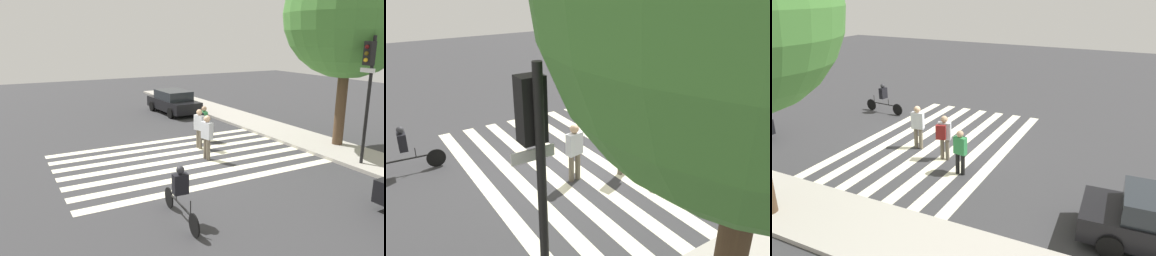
# 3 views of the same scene
# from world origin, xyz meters

# --- Properties ---
(ground_plane) EXTENTS (60.00, 60.00, 0.00)m
(ground_plane) POSITION_xyz_m (0.00, 0.00, 0.00)
(ground_plane) COLOR #38383A
(sidewalk_curb) EXTENTS (36.00, 2.50, 0.14)m
(sidewalk_curb) POSITION_xyz_m (0.00, 6.25, 0.07)
(sidewalk_curb) COLOR #ADA89E
(sidewalk_curb) RESTS_ON ground_plane
(crosswalk_stripes) EXTENTS (6.12, 10.00, 0.01)m
(crosswalk_stripes) POSITION_xyz_m (-0.00, 0.00, 0.00)
(crosswalk_stripes) COLOR #F2EDCC
(crosswalk_stripes) RESTS_ON ground_plane
(traffic_light) EXTENTS (0.60, 0.50, 4.88)m
(traffic_light) POSITION_xyz_m (3.94, 5.43, 3.42)
(traffic_light) COLOR black
(traffic_light) RESTS_ON ground_plane
(street_tree) EXTENTS (5.42, 5.42, 8.50)m
(street_tree) POSITION_xyz_m (1.67, 6.83, 5.77)
(street_tree) COLOR #4C3826
(street_tree) RESTS_ON ground_plane
(pedestrian_adult_tall_backpack) EXTENTS (0.53, 0.49, 1.76)m
(pedestrian_adult_tall_backpack) POSITION_xyz_m (-1.05, 1.29, 1.03)
(pedestrian_adult_tall_backpack) COLOR #6B6051
(pedestrian_adult_tall_backpack) RESTS_ON ground_plane
(pedestrian_adult_blue_shirt) EXTENTS (0.49, 0.43, 1.65)m
(pedestrian_adult_blue_shirt) POSITION_xyz_m (-2.13, 2.07, 0.97)
(pedestrian_adult_blue_shirt) COLOR black
(pedestrian_adult_blue_shirt) RESTS_ON ground_plane
(pedestrian_child_with_backpack) EXTENTS (0.54, 0.32, 1.81)m
(pedestrian_child_with_backpack) POSITION_xyz_m (0.43, 0.77, 1.02)
(pedestrian_child_with_backpack) COLOR #6B6051
(pedestrian_child_with_backpack) RESTS_ON ground_plane
(cyclist_far_lane) EXTENTS (2.39, 0.42, 1.57)m
(cyclist_far_lane) POSITION_xyz_m (4.61, -2.46, 0.86)
(cyclist_far_lane) COLOR black
(cyclist_far_lane) RESTS_ON ground_plane
(car_parked_dark_suv) EXTENTS (4.38, 2.11, 1.48)m
(car_parked_dark_suv) POSITION_xyz_m (-8.66, 3.55, 0.75)
(car_parked_dark_suv) COLOR black
(car_parked_dark_suv) RESTS_ON ground_plane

